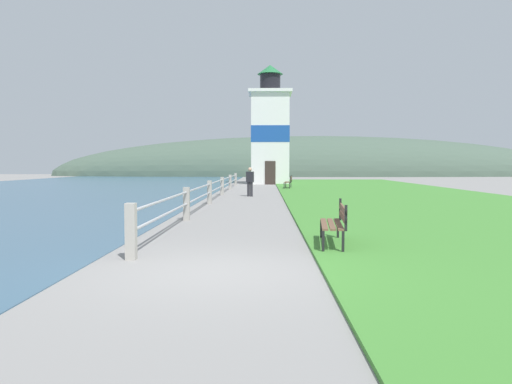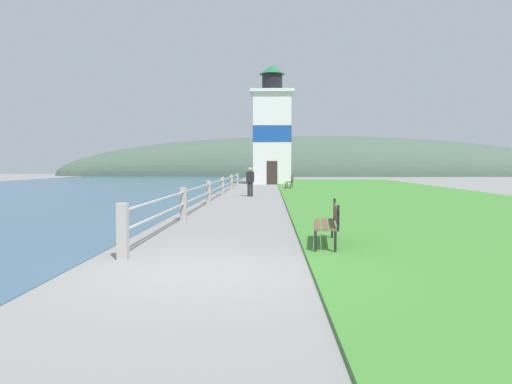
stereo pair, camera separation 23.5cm
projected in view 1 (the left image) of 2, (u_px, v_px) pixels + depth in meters
name	position (u px, v px, depth m)	size (l,w,h in m)	color
ground_plane	(215.00, 272.00, 7.85)	(160.00, 160.00, 0.00)	gray
grass_verge	(394.00, 196.00, 26.67)	(12.00, 56.97, 0.06)	#428433
seawall_railing	(217.00, 187.00, 24.46)	(0.18, 31.46, 1.01)	#A8A399
park_bench_near	(336.00, 221.00, 10.24)	(0.64, 1.90, 0.94)	brown
park_bench_midway	(289.00, 181.00, 34.87)	(0.66, 1.81, 0.94)	brown
lighthouse	(270.00, 132.00, 43.81)	(3.74, 3.74, 10.38)	white
person_strolling	(250.00, 181.00, 26.50)	(0.43, 0.33, 1.55)	#28282D
distant_hillside	(313.00, 176.00, 75.57)	(80.00, 16.00, 12.00)	#475B4C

